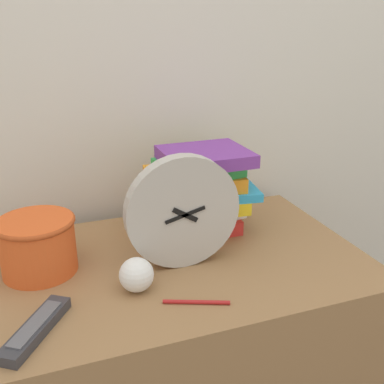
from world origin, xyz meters
The scene contains 7 objects.
wall_back centered at (0.00, 0.61, 1.20)m, with size 6.00×0.04×2.40m.
desk_clock centered at (0.09, 0.24, 0.90)m, with size 0.25×0.04×0.25m.
book_stack centered at (0.18, 0.39, 0.88)m, with size 0.28×0.22×0.22m.
basket centered at (-0.21, 0.32, 0.84)m, with size 0.17×0.17×0.12m.
tv_remote centered at (-0.23, 0.10, 0.78)m, with size 0.13×0.17×0.02m.
crumpled_paper_ball centered at (-0.03, 0.18, 0.81)m, with size 0.07×0.07×0.07m.
pen centered at (0.06, 0.09, 0.77)m, with size 0.12×0.06×0.01m.
Camera 1 is at (-0.19, -0.59, 1.28)m, focal length 42.00 mm.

